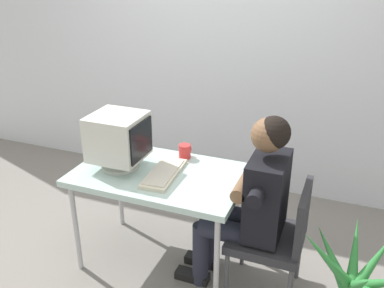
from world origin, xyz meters
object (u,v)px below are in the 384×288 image
office_chair (277,234)px  desk_mug (185,151)px  desk (160,179)px  person_seated (251,199)px  crt_monitor (118,138)px  keyboard (164,173)px

office_chair → desk_mug: size_ratio=8.04×
desk → office_chair: bearing=-2.0°
person_seated → desk: bearing=177.4°
crt_monitor → desk: bearing=5.7°
keyboard → desk_mug: desk_mug is taller
office_chair → person_seated: size_ratio=0.65×
crt_monitor → person_seated: (0.94, -0.00, -0.27)m
person_seated → keyboard: bearing=179.7°
desk → crt_monitor: crt_monitor is taller
keyboard → desk_mug: size_ratio=4.56×
desk → crt_monitor: 0.40m
desk → crt_monitor: (-0.29, -0.03, 0.28)m
desk → keyboard: size_ratio=2.48×
keyboard → office_chair: office_chair is taller
office_chair → keyboard: bearing=179.8°
person_seated → office_chair: bearing=-0.0°
person_seated → desk_mug: bearing=151.9°
crt_monitor → office_chair: (1.12, -0.00, -0.49)m
crt_monitor → desk_mug: (0.36, 0.31, -0.17)m
crt_monitor → desk_mug: size_ratio=3.77×
crt_monitor → desk_mug: 0.50m
keyboard → person_seated: 0.61m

